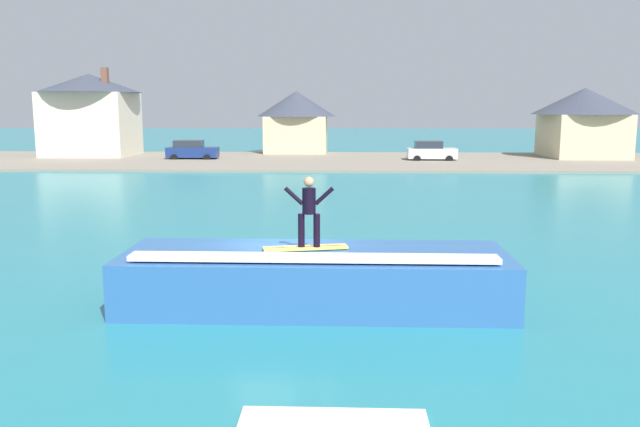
# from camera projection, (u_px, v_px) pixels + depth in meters

# --- Properties ---
(ground_plane) EXTENTS (260.00, 260.00, 0.00)m
(ground_plane) POSITION_uv_depth(u_px,v_px,m) (284.00, 294.00, 17.05)
(ground_plane) COLOR teal
(wave_crest) EXTENTS (9.45, 3.20, 1.51)m
(wave_crest) POSITION_uv_depth(u_px,v_px,m) (315.00, 277.00, 16.03)
(wave_crest) COLOR #2C5E9D
(wave_crest) RESTS_ON ground_plane
(surfboard) EXTENTS (2.07, 0.82, 0.06)m
(surfboard) POSITION_uv_depth(u_px,v_px,m) (305.00, 248.00, 15.54)
(surfboard) COLOR #EAD159
(surfboard) RESTS_ON wave_crest
(surfer) EXTENTS (1.20, 0.32, 1.68)m
(surfer) POSITION_uv_depth(u_px,v_px,m) (309.00, 208.00, 15.37)
(surfer) COLOR black
(surfer) RESTS_ON surfboard
(shoreline_bank) EXTENTS (120.00, 19.59, 0.18)m
(shoreline_bank) POSITION_uv_depth(u_px,v_px,m) (327.00, 161.00, 57.82)
(shoreline_bank) COLOR gray
(shoreline_bank) RESTS_ON ground_plane
(car_near_shore) EXTENTS (4.57, 2.11, 1.86)m
(car_near_shore) POSITION_uv_depth(u_px,v_px,m) (192.00, 150.00, 58.80)
(car_near_shore) COLOR navy
(car_near_shore) RESTS_ON ground_plane
(car_far_shore) EXTENTS (4.30, 2.19, 1.86)m
(car_far_shore) POSITION_uv_depth(u_px,v_px,m) (431.00, 151.00, 57.45)
(car_far_shore) COLOR silver
(car_far_shore) RESTS_ON ground_plane
(house_with_chimney) EXTENTS (9.76, 9.76, 8.46)m
(house_with_chimney) POSITION_uv_depth(u_px,v_px,m) (90.00, 111.00, 62.22)
(house_with_chimney) COLOR beige
(house_with_chimney) RESTS_ON ground_plane
(house_gabled_white) EXTENTS (9.60, 9.60, 6.58)m
(house_gabled_white) POSITION_uv_depth(u_px,v_px,m) (584.00, 118.00, 60.46)
(house_gabled_white) COLOR beige
(house_gabled_white) RESTS_ON ground_plane
(house_small_cottage) EXTENTS (8.04, 8.04, 6.42)m
(house_small_cottage) POSITION_uv_depth(u_px,v_px,m) (296.00, 119.00, 66.73)
(house_small_cottage) COLOR beige
(house_small_cottage) RESTS_ON ground_plane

